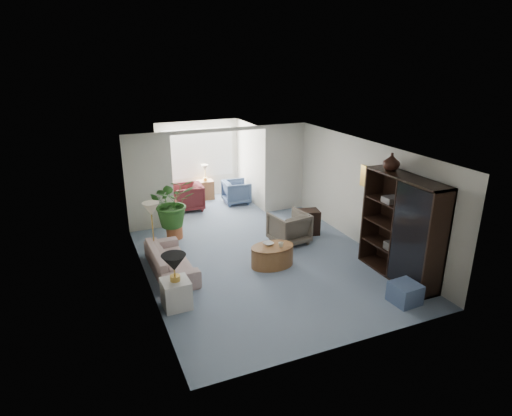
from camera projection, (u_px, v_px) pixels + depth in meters
name	position (u px, v px, depth m)	size (l,w,h in m)	color
floor	(267.00, 264.00, 9.36)	(6.00, 6.00, 0.00)	#7B89A3
sunroom_floor	(210.00, 206.00, 12.91)	(2.60, 2.60, 0.00)	#7B89A3
back_pier_left	(149.00, 183.00, 10.84)	(1.20, 0.12, 2.50)	beige
back_pier_right	(284.00, 168.00, 12.24)	(1.20, 0.12, 2.50)	beige
back_header	(220.00, 130.00, 11.14)	(2.60, 0.12, 0.10)	beige
window_pane	(198.00, 153.00, 13.38)	(2.20, 0.02, 1.50)	white
window_blinds	(199.00, 153.00, 13.35)	(2.20, 0.02, 1.50)	white
framed_picture	(370.00, 178.00, 9.61)	(0.04, 0.50, 0.40)	beige
sofa	(171.00, 260.00, 8.95)	(1.89, 0.74, 0.55)	#BBB09E
end_table	(176.00, 294.00, 7.71)	(0.48, 0.48, 0.53)	silver
table_lamp	(174.00, 263.00, 7.50)	(0.44, 0.44, 0.30)	black
floor_lamp	(151.00, 209.00, 9.00)	(0.36, 0.36, 0.28)	beige
coffee_table	(272.00, 256.00, 9.24)	(0.95, 0.95, 0.45)	brown
coffee_bowl	(268.00, 244.00, 9.23)	(0.21, 0.21, 0.05)	white
coffee_cup	(281.00, 245.00, 9.12)	(0.11, 0.11, 0.10)	beige
wingback_chair	(289.00, 228.00, 10.33)	(0.81, 0.84, 0.76)	#615A4C
side_table_dark	(308.00, 222.00, 10.87)	(0.52, 0.41, 0.62)	black
entertainment_cabinet	(402.00, 228.00, 8.52)	(0.51, 1.91, 2.12)	black
cabinet_urn	(391.00, 162.00, 8.53)	(0.34, 0.34, 0.35)	black
ottoman	(405.00, 293.00, 7.86)	(0.48, 0.48, 0.38)	#4B5A80
plant_pot	(175.00, 232.00, 10.66)	(0.40, 0.40, 0.32)	#AD5B32
house_plant	(173.00, 202.00, 10.40)	(1.10, 0.96, 1.23)	#2A5E20
sunroom_chair_blue	(236.00, 192.00, 13.11)	(0.75, 0.77, 0.70)	#4B5A80
sunroom_chair_maroon	(188.00, 197.00, 12.54)	(0.81, 0.84, 0.76)	maroon
sunroom_table	(206.00, 190.00, 13.50)	(0.48, 0.38, 0.59)	brown
shelf_clutter	(399.00, 234.00, 8.53)	(0.30, 1.08, 1.06)	#2A2624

